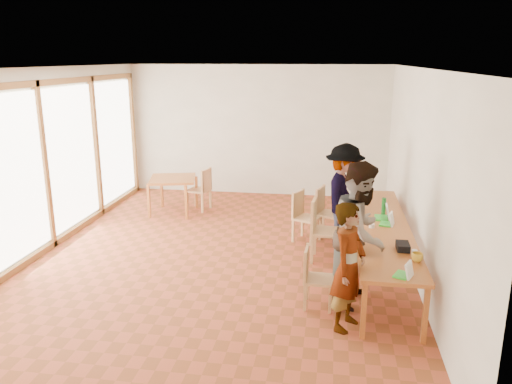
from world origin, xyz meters
TOP-DOWN VIEW (x-y plane):
  - ground at (0.00, 0.00)m, footprint 8.00×8.00m
  - wall_back at (0.00, 4.00)m, footprint 6.00×0.10m
  - wall_front at (0.00, -4.00)m, footprint 6.00×0.10m
  - wall_right at (3.00, 0.00)m, footprint 0.10×8.00m
  - window_wall at (-2.96, 0.00)m, footprint 0.10×8.00m
  - ceiling at (0.00, 0.00)m, footprint 6.00×8.00m
  - communal_table at (2.50, -0.21)m, footprint 0.80×4.00m
  - side_table at (-1.49, 2.19)m, footprint 0.90×0.90m
  - chair_near at (1.54, -1.45)m, footprint 0.39×0.39m
  - chair_mid at (1.59, 0.13)m, footprint 0.50×0.50m
  - chair_far at (1.26, 0.98)m, footprint 0.54×0.54m
  - chair_empty at (1.65, 1.23)m, footprint 0.53×0.53m
  - chair_spare at (-0.93, 2.46)m, footprint 0.51×0.51m
  - person_near at (1.98, -1.91)m, footprint 0.57×0.67m
  - person_mid at (2.14, -1.19)m, footprint 1.00×1.12m
  - person_far at (1.96, 0.88)m, footprint 0.84×1.24m
  - laptop_near at (2.61, -2.03)m, footprint 0.25×0.27m
  - laptop_mid at (2.60, -0.21)m, footprint 0.25×0.27m
  - laptop_far at (2.57, 0.08)m, footprint 0.25×0.29m
  - yellow_mug at (2.80, -1.56)m, footprint 0.16×0.16m
  - green_bottle at (2.57, 0.27)m, footprint 0.07×0.07m
  - clear_glass at (2.79, -1.41)m, footprint 0.07×0.07m
  - condiment_cup at (2.35, -0.37)m, footprint 0.08×0.08m
  - pink_phone at (2.64, 0.96)m, footprint 0.05×0.10m
  - black_pouch at (2.68, -1.19)m, footprint 0.16×0.26m

SIDE VIEW (x-z plane):
  - ground at x=0.00m, z-range 0.00..0.00m
  - chair_near at x=1.54m, z-range 0.28..0.70m
  - chair_far at x=1.26m, z-range 0.31..0.78m
  - chair_spare at x=-0.93m, z-range 0.31..0.79m
  - chair_empty at x=1.65m, z-range 0.32..0.80m
  - chair_mid at x=1.59m, z-range 0.35..0.88m
  - side_table at x=-1.49m, z-range 0.29..1.04m
  - communal_table at x=2.50m, z-range 0.33..1.08m
  - pink_phone at x=2.64m, z-range 0.75..0.76m
  - person_near at x=1.98m, z-range 0.00..1.56m
  - condiment_cup at x=2.35m, z-range 0.75..0.81m
  - clear_glass at x=2.79m, z-range 0.75..0.84m
  - black_pouch at x=2.68m, z-range 0.75..0.84m
  - laptop_near at x=2.61m, z-range 0.71..0.89m
  - laptop_mid at x=2.60m, z-range 0.71..0.90m
  - yellow_mug at x=2.80m, z-range 0.75..0.86m
  - laptop_far at x=2.57m, z-range 0.70..0.93m
  - person_far at x=1.96m, z-range 0.00..1.77m
  - green_bottle at x=2.57m, z-range 0.75..1.03m
  - person_mid at x=2.14m, z-range 0.00..1.89m
  - wall_back at x=0.00m, z-range 0.00..3.00m
  - wall_front at x=0.00m, z-range 0.00..3.00m
  - wall_right at x=3.00m, z-range 0.00..3.00m
  - window_wall at x=-2.96m, z-range 0.00..3.00m
  - ceiling at x=0.00m, z-range 3.00..3.04m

